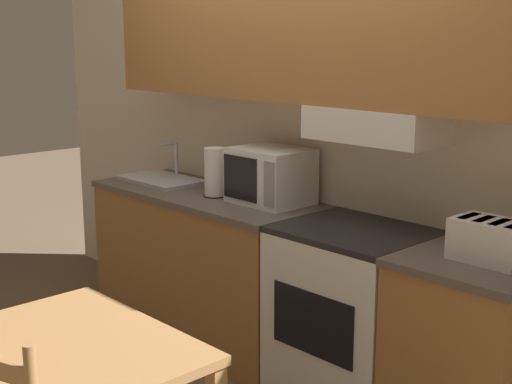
{
  "coord_description": "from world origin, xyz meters",
  "views": [
    {
      "loc": [
        2.53,
        -2.9,
        1.79
      ],
      "look_at": [
        0.05,
        -0.54,
        1.05
      ],
      "focal_mm": 50.0,
      "sensor_mm": 36.0,
      "label": 1
    }
  ],
  "objects_px": {
    "stove_range": "(352,317)",
    "microwave": "(270,176)",
    "sink_basin": "(161,179)",
    "dining_table": "(75,372)",
    "paper_towel_roll": "(215,172)",
    "toaster": "(490,240)"
  },
  "relations": [
    {
      "from": "stove_range",
      "to": "sink_basin",
      "type": "xyz_separation_m",
      "value": [
        -1.57,
        0.0,
        0.47
      ]
    },
    {
      "from": "stove_range",
      "to": "paper_towel_roll",
      "type": "bearing_deg",
      "value": -178.7
    },
    {
      "from": "stove_range",
      "to": "microwave",
      "type": "height_order",
      "value": "microwave"
    },
    {
      "from": "dining_table",
      "to": "paper_towel_roll",
      "type": "bearing_deg",
      "value": 121.95
    },
    {
      "from": "stove_range",
      "to": "toaster",
      "type": "xyz_separation_m",
      "value": [
        0.69,
        0.0,
        0.54
      ]
    },
    {
      "from": "stove_range",
      "to": "microwave",
      "type": "xyz_separation_m",
      "value": [
        -0.67,
        0.09,
        0.6
      ]
    },
    {
      "from": "toaster",
      "to": "paper_towel_roll",
      "type": "relative_size",
      "value": 1.09
    },
    {
      "from": "stove_range",
      "to": "dining_table",
      "type": "distance_m",
      "value": 1.46
    },
    {
      "from": "stove_range",
      "to": "dining_table",
      "type": "bearing_deg",
      "value": -94.79
    },
    {
      "from": "toaster",
      "to": "dining_table",
      "type": "relative_size",
      "value": 0.32
    },
    {
      "from": "microwave",
      "to": "dining_table",
      "type": "distance_m",
      "value": 1.69
    },
    {
      "from": "stove_range",
      "to": "microwave",
      "type": "bearing_deg",
      "value": 172.28
    },
    {
      "from": "microwave",
      "to": "paper_towel_roll",
      "type": "relative_size",
      "value": 1.48
    },
    {
      "from": "paper_towel_roll",
      "to": "dining_table",
      "type": "bearing_deg",
      "value": -58.05
    },
    {
      "from": "dining_table",
      "to": "sink_basin",
      "type": "bearing_deg",
      "value": 135.01
    },
    {
      "from": "microwave",
      "to": "toaster",
      "type": "bearing_deg",
      "value": -3.67
    },
    {
      "from": "microwave",
      "to": "stove_range",
      "type": "bearing_deg",
      "value": -7.72
    },
    {
      "from": "stove_range",
      "to": "microwave",
      "type": "relative_size",
      "value": 2.17
    },
    {
      "from": "microwave",
      "to": "sink_basin",
      "type": "xyz_separation_m",
      "value": [
        -0.9,
        -0.09,
        -0.13
      ]
    },
    {
      "from": "stove_range",
      "to": "sink_basin",
      "type": "relative_size",
      "value": 1.63
    },
    {
      "from": "paper_towel_roll",
      "to": "dining_table",
      "type": "relative_size",
      "value": 0.3
    },
    {
      "from": "microwave",
      "to": "toaster",
      "type": "xyz_separation_m",
      "value": [
        1.36,
        -0.09,
        -0.06
      ]
    }
  ]
}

